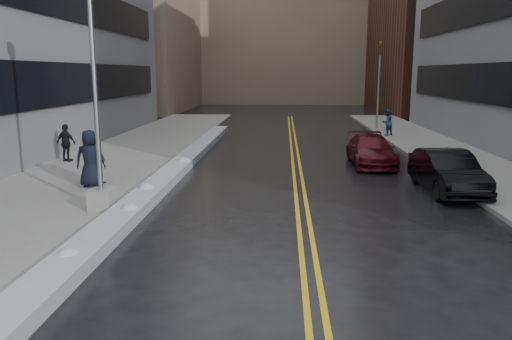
# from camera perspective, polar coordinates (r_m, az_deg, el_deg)

# --- Properties ---
(ground) EXTENTS (160.00, 160.00, 0.00)m
(ground) POSITION_cam_1_polar(r_m,az_deg,el_deg) (12.49, -5.87, -7.86)
(ground) COLOR black
(ground) RESTS_ON ground
(sidewalk_west) EXTENTS (5.50, 50.00, 0.15)m
(sidewalk_west) POSITION_cam_1_polar(r_m,az_deg,el_deg) (23.31, -16.07, 0.87)
(sidewalk_west) COLOR gray
(sidewalk_west) RESTS_ON ground
(sidewalk_east) EXTENTS (4.00, 50.00, 0.15)m
(sidewalk_east) POSITION_cam_1_polar(r_m,az_deg,el_deg) (23.45, 23.29, 0.45)
(sidewalk_east) COLOR gray
(sidewalk_east) RESTS_ON ground
(lane_line_left) EXTENTS (0.12, 50.00, 0.01)m
(lane_line_left) POSITION_cam_1_polar(r_m,az_deg,el_deg) (22.03, 4.26, 0.51)
(lane_line_left) COLOR gold
(lane_line_left) RESTS_ON ground
(lane_line_right) EXTENTS (0.12, 50.00, 0.01)m
(lane_line_right) POSITION_cam_1_polar(r_m,az_deg,el_deg) (22.04, 5.04, 0.50)
(lane_line_right) COLOR gold
(lane_line_right) RESTS_ON ground
(snow_ridge) EXTENTS (0.90, 30.00, 0.34)m
(snow_ridge) POSITION_cam_1_polar(r_m,az_deg,el_deg) (20.50, -9.17, 0.07)
(snow_ridge) COLOR #B7BAC0
(snow_ridge) RESTS_ON ground
(building_west_far) EXTENTS (14.00, 22.00, 18.00)m
(building_west_far) POSITION_cam_1_polar(r_m,az_deg,el_deg) (58.53, -14.70, 15.63)
(building_west_far) COLOR gray
(building_west_far) RESTS_ON ground
(building_far) EXTENTS (36.00, 16.00, 22.00)m
(building_far) POSITION_cam_1_polar(r_m,az_deg,el_deg) (71.99, 3.37, 16.65)
(building_far) COLOR gray
(building_far) RESTS_ON ground
(lamppost) EXTENTS (0.65, 0.65, 7.62)m
(lamppost) POSITION_cam_1_polar(r_m,az_deg,el_deg) (14.69, -17.68, 4.68)
(lamppost) COLOR gray
(lamppost) RESTS_ON sidewalk_west
(fire_hydrant) EXTENTS (0.26, 0.26, 0.73)m
(fire_hydrant) POSITION_cam_1_polar(r_m,az_deg,el_deg) (23.05, 21.05, 1.64)
(fire_hydrant) COLOR maroon
(fire_hydrant) RESTS_ON sidewalk_east
(traffic_signal) EXTENTS (0.16, 0.20, 6.00)m
(traffic_signal) POSITION_cam_1_polar(r_m,az_deg,el_deg) (36.26, 13.85, 9.78)
(traffic_signal) COLOR gray
(traffic_signal) RESTS_ON sidewalk_east
(pedestrian_b) EXTENTS (1.01, 0.92, 1.68)m
(pedestrian_b) POSITION_cam_1_polar(r_m,az_deg,el_deg) (18.59, -17.91, 1.11)
(pedestrian_b) COLOR black
(pedestrian_b) RESTS_ON sidewalk_west
(pedestrian_c) EXTENTS (1.07, 0.81, 1.98)m
(pedestrian_c) POSITION_cam_1_polar(r_m,az_deg,el_deg) (18.05, -18.43, 1.27)
(pedestrian_c) COLOR black
(pedestrian_c) RESTS_ON sidewalk_west
(pedestrian_d) EXTENTS (1.05, 0.68, 1.66)m
(pedestrian_d) POSITION_cam_1_polar(r_m,az_deg,el_deg) (23.58, -20.86, 2.91)
(pedestrian_d) COLOR black
(pedestrian_d) RESTS_ON sidewalk_west
(pedestrian_east) EXTENTS (1.01, 0.96, 1.64)m
(pedestrian_east) POSITION_cam_1_polar(r_m,az_deg,el_deg) (32.34, 14.75, 5.30)
(pedestrian_east) COLOR navy
(pedestrian_east) RESTS_ON sidewalk_east
(car_black) EXTENTS (1.66, 4.41, 1.44)m
(car_black) POSITION_cam_1_polar(r_m,az_deg,el_deg) (18.18, 21.01, -0.18)
(car_black) COLOR black
(car_black) RESTS_ON ground
(car_maroon) EXTENTS (1.85, 4.51, 1.31)m
(car_maroon) POSITION_cam_1_polar(r_m,az_deg,el_deg) (22.61, 13.02, 2.20)
(car_maroon) COLOR #460B14
(car_maroon) RESTS_ON ground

